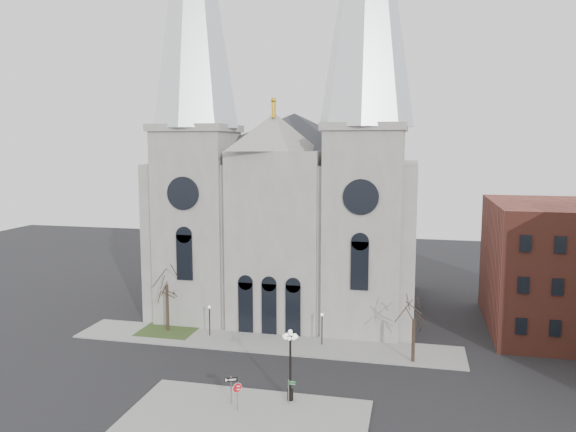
% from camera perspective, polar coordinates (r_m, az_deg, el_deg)
% --- Properties ---
extents(ground, '(160.00, 160.00, 0.00)m').
position_cam_1_polar(ground, '(49.29, -6.07, -16.96)').
color(ground, black).
rests_on(ground, ground).
extents(sidewalk_near, '(18.00, 10.00, 0.14)m').
position_cam_1_polar(sidewalk_near, '(44.13, -4.39, -19.89)').
color(sidewalk_near, gray).
rests_on(sidewalk_near, ground).
extents(sidewalk_far, '(40.00, 6.00, 0.14)m').
position_cam_1_polar(sidewalk_far, '(59.01, -2.52, -12.68)').
color(sidewalk_far, gray).
rests_on(sidewalk_far, ground).
extents(grass_patch, '(6.00, 5.00, 0.18)m').
position_cam_1_polar(grass_patch, '(63.53, -12.08, -11.34)').
color(grass_patch, '#324A1F').
rests_on(grass_patch, ground).
extents(cathedral, '(33.00, 26.66, 54.00)m').
position_cam_1_polar(cathedral, '(66.98, 0.09, 5.81)').
color(cathedral, gray).
rests_on(cathedral, ground).
extents(bg_building_brick, '(14.00, 18.00, 14.00)m').
position_cam_1_polar(bg_building_brick, '(67.51, 25.69, -4.73)').
color(bg_building_brick, brown).
rests_on(bg_building_brick, ground).
extents(tree_left, '(3.20, 3.20, 7.50)m').
position_cam_1_polar(tree_left, '(62.01, -12.22, -6.52)').
color(tree_left, black).
rests_on(tree_left, ground).
extents(tree_right, '(3.20, 3.20, 6.00)m').
position_cam_1_polar(tree_right, '(53.80, 12.69, -9.91)').
color(tree_right, black).
rests_on(tree_right, ground).
extents(ped_lamp_left, '(0.32, 0.32, 3.26)m').
position_cam_1_polar(ped_lamp_left, '(60.52, -7.98, -9.97)').
color(ped_lamp_left, black).
rests_on(ped_lamp_left, sidewalk_far).
extents(ped_lamp_right, '(0.32, 0.32, 3.26)m').
position_cam_1_polar(ped_lamp_right, '(57.51, 3.48, -10.84)').
color(ped_lamp_right, black).
rests_on(ped_lamp_right, sidewalk_far).
extents(stop_sign, '(0.77, 0.29, 2.23)m').
position_cam_1_polar(stop_sign, '(44.56, -5.17, -17.23)').
color(stop_sign, slate).
rests_on(stop_sign, sidewalk_near).
extents(globe_lamp, '(1.33, 1.33, 5.78)m').
position_cam_1_polar(globe_lamp, '(45.21, 0.24, -14.03)').
color(globe_lamp, black).
rests_on(globe_lamp, sidewalk_near).
extents(one_way_sign, '(0.94, 0.43, 2.30)m').
position_cam_1_polar(one_way_sign, '(45.55, -5.80, -16.75)').
color(one_way_sign, slate).
rests_on(one_way_sign, sidewalk_near).
extents(street_name_sign, '(0.63, 0.08, 1.96)m').
position_cam_1_polar(street_name_sign, '(45.59, 0.16, -17.20)').
color(street_name_sign, slate).
rests_on(street_name_sign, sidewalk_near).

